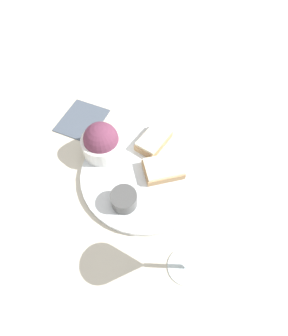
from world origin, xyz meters
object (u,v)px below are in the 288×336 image
at_px(wine_glass, 194,252).
at_px(cheese_toast_far, 154,140).
at_px(cheese_toast_near, 163,169).
at_px(salad_bowl, 102,142).
at_px(sauce_ramekin, 124,199).
at_px(napkin, 82,120).

bearing_deg(wine_glass, cheese_toast_far, -117.19).
relative_size(cheese_toast_near, cheese_toast_far, 1.04).
xyz_separation_m(salad_bowl, cheese_toast_near, (-0.08, 0.14, -0.02)).
xyz_separation_m(salad_bowl, wine_glass, (0.03, 0.33, 0.07)).
distance_m(salad_bowl, sauce_ramekin, 0.15).
distance_m(salad_bowl, napkin, 0.14).
bearing_deg(cheese_toast_near, wine_glass, 61.60).
bearing_deg(cheese_toast_near, cheese_toast_far, -114.14).
height_order(cheese_toast_near, napkin, cheese_toast_near).
height_order(cheese_toast_near, wine_glass, wine_glass).
xyz_separation_m(cheese_toast_near, wine_glass, (0.10, 0.19, 0.09)).
bearing_deg(cheese_toast_near, salad_bowl, -60.47).
bearing_deg(wine_glass, salad_bowl, -94.44).
bearing_deg(cheese_toast_far, napkin, -62.67).
xyz_separation_m(cheese_toast_near, cheese_toast_far, (-0.04, -0.08, 0.00)).
bearing_deg(sauce_ramekin, cheese_toast_far, -150.24).
bearing_deg(napkin, sauce_ramekin, 78.64).
distance_m(cheese_toast_near, napkin, 0.28).
relative_size(cheese_toast_near, napkin, 0.66).
distance_m(wine_glass, napkin, 0.48).
xyz_separation_m(sauce_ramekin, wine_glass, (-0.02, 0.18, 0.08)).
distance_m(sauce_ramekin, cheese_toast_far, 0.18).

